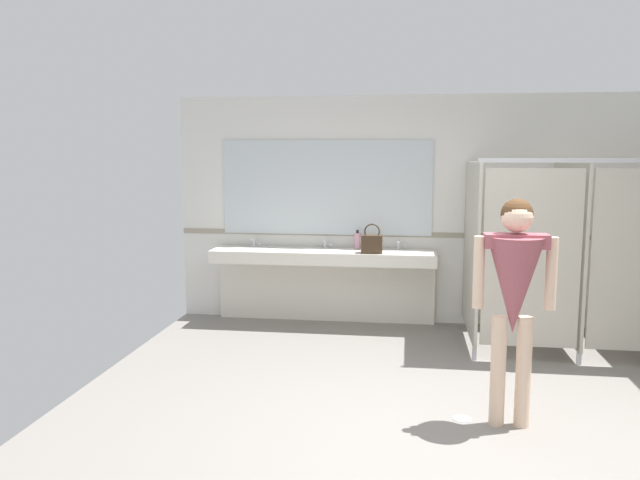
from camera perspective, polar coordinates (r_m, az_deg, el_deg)
The scene contains 10 objects.
ground_plane at distance 4.80m, azimuth 10.48°, elevation -17.34°, with size 5.92×6.68×0.10m, color gray.
wall_back at distance 7.49m, azimuth 9.73°, elevation 2.64°, with size 5.92×0.12×2.65m, color silver.
wall_back_tile_band at distance 7.45m, azimuth 9.69°, elevation 0.47°, with size 5.92×0.01×0.06m, color #9E937F.
vanity_counter at distance 7.38m, azimuth 0.36°, elevation -2.69°, with size 2.58×0.53×1.00m.
mirror_panel at distance 7.45m, azimuth 0.56°, elevation 4.75°, with size 2.48×0.02×1.11m, color silver.
bathroom_stalls at distance 6.76m, azimuth 21.86°, elevation -0.99°, with size 2.00×1.38×1.94m.
person_standing at distance 4.72m, azimuth 17.15°, elevation -3.83°, with size 0.58×0.41×1.67m.
handbag at distance 7.05m, azimuth 4.71°, elevation -0.29°, with size 0.23×0.15×0.33m.
soap_dispenser at distance 7.36m, azimuth 3.39°, elevation -0.05°, with size 0.07×0.07×0.22m.
floor_drain_cover at distance 5.05m, azimuth 12.74°, elevation -15.45°, with size 0.14×0.14×0.01m, color #B7BABF.
Camera 1 is at (-0.23, -4.35, 1.97)m, focal length 35.42 mm.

